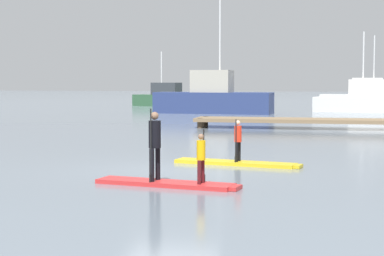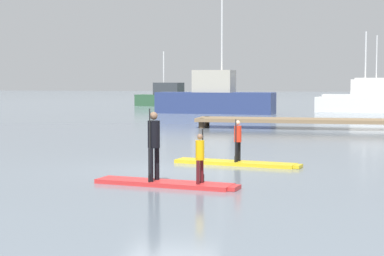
{
  "view_description": "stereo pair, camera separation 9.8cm",
  "coord_description": "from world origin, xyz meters",
  "px_view_note": "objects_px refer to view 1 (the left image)",
  "views": [
    {
      "loc": [
        4.2,
        -16.94,
        2.44
      ],
      "look_at": [
        0.15,
        2.11,
        1.0
      ],
      "focal_mm": 61.24,
      "sensor_mm": 36.0,
      "label": 1
    },
    {
      "loc": [
        4.3,
        -16.92,
        2.44
      ],
      "look_at": [
        0.15,
        2.11,
        1.0
      ],
      "focal_mm": 61.24,
      "sensor_mm": 36.0,
      "label": 2
    }
  ],
  "objects_px": {
    "paddleboard_near": "(237,163)",
    "fishing_boat_white_large": "(213,98)",
    "paddler_child_solo": "(238,138)",
    "paddleboard_far": "(168,184)",
    "paddler_adult": "(155,141)",
    "trawler_grey_distant": "(366,101)",
    "motor_boat_small_navy": "(365,97)",
    "paddler_child_front": "(201,156)",
    "fishing_boat_green_midground": "(166,97)"
  },
  "relations": [
    {
      "from": "paddleboard_near",
      "to": "fishing_boat_white_large",
      "type": "bearing_deg",
      "value": 101.54
    },
    {
      "from": "paddleboard_far",
      "to": "fishing_boat_green_midground",
      "type": "xyz_separation_m",
      "value": [
        -11.23,
        43.93,
        0.77
      ]
    },
    {
      "from": "fishing_boat_green_midground",
      "to": "motor_boat_small_navy",
      "type": "bearing_deg",
      "value": 9.75
    },
    {
      "from": "paddler_adult",
      "to": "fishing_boat_green_midground",
      "type": "distance_m",
      "value": 45.22
    },
    {
      "from": "motor_boat_small_navy",
      "to": "fishing_boat_white_large",
      "type": "bearing_deg",
      "value": -128.11
    },
    {
      "from": "paddleboard_far",
      "to": "motor_boat_small_navy",
      "type": "relative_size",
      "value": 0.44
    },
    {
      "from": "paddleboard_far",
      "to": "fishing_boat_white_large",
      "type": "xyz_separation_m",
      "value": [
        -4.75,
        32.43,
        1.07
      ]
    },
    {
      "from": "paddler_child_solo",
      "to": "fishing_boat_white_large",
      "type": "bearing_deg",
      "value": 101.56
    },
    {
      "from": "paddleboard_near",
      "to": "paddler_child_front",
      "type": "distance_m",
      "value": 4.21
    },
    {
      "from": "paddler_child_front",
      "to": "fishing_boat_green_midground",
      "type": "relative_size",
      "value": 0.19
    },
    {
      "from": "paddler_adult",
      "to": "paddler_child_front",
      "type": "xyz_separation_m",
      "value": [
        1.13,
        -0.17,
        -0.28
      ]
    },
    {
      "from": "fishing_boat_green_midground",
      "to": "motor_boat_small_navy",
      "type": "xyz_separation_m",
      "value": [
        17.92,
        3.08,
        0.06
      ]
    },
    {
      "from": "fishing_boat_white_large",
      "to": "paddleboard_far",
      "type": "bearing_deg",
      "value": -81.68
    },
    {
      "from": "paddler_adult",
      "to": "trawler_grey_distant",
      "type": "height_order",
      "value": "trawler_grey_distant"
    },
    {
      "from": "paddleboard_near",
      "to": "motor_boat_small_navy",
      "type": "distance_m",
      "value": 43.37
    },
    {
      "from": "paddler_child_solo",
      "to": "paddleboard_near",
      "type": "bearing_deg",
      "value": 131.85
    },
    {
      "from": "paddleboard_near",
      "to": "motor_boat_small_navy",
      "type": "relative_size",
      "value": 0.47
    },
    {
      "from": "paddler_child_front",
      "to": "fishing_boat_green_midground",
      "type": "height_order",
      "value": "fishing_boat_green_midground"
    },
    {
      "from": "paddler_child_front",
      "to": "fishing_boat_white_large",
      "type": "bearing_deg",
      "value": 99.69
    },
    {
      "from": "paddler_child_front",
      "to": "paddleboard_near",
      "type": "bearing_deg",
      "value": 86.71
    },
    {
      "from": "paddleboard_far",
      "to": "paddler_child_front",
      "type": "distance_m",
      "value": 1.07
    },
    {
      "from": "paddler_adult",
      "to": "trawler_grey_distant",
      "type": "distance_m",
      "value": 36.72
    },
    {
      "from": "fishing_boat_white_large",
      "to": "motor_boat_small_navy",
      "type": "height_order",
      "value": "fishing_boat_white_large"
    },
    {
      "from": "paddler_child_solo",
      "to": "paddler_child_front",
      "type": "height_order",
      "value": "paddler_child_front"
    },
    {
      "from": "paddleboard_far",
      "to": "fishing_boat_green_midground",
      "type": "bearing_deg",
      "value": 104.34
    },
    {
      "from": "paddler_child_solo",
      "to": "paddler_child_front",
      "type": "distance_m",
      "value": 4.14
    },
    {
      "from": "paddler_adult",
      "to": "paddler_child_front",
      "type": "bearing_deg",
      "value": -8.73
    },
    {
      "from": "motor_boat_small_navy",
      "to": "paddler_adult",
      "type": "bearing_deg",
      "value": -98.48
    },
    {
      "from": "paddleboard_far",
      "to": "trawler_grey_distant",
      "type": "relative_size",
      "value": 0.46
    },
    {
      "from": "paddler_child_solo",
      "to": "paddler_adult",
      "type": "bearing_deg",
      "value": -109.27
    },
    {
      "from": "fishing_boat_white_large",
      "to": "motor_boat_small_navy",
      "type": "xyz_separation_m",
      "value": [
        11.43,
        14.58,
        -0.24
      ]
    },
    {
      "from": "fishing_boat_green_midground",
      "to": "paddleboard_far",
      "type": "bearing_deg",
      "value": -75.66
    },
    {
      "from": "trawler_grey_distant",
      "to": "motor_boat_small_navy",
      "type": "bearing_deg",
      "value": 87.48
    },
    {
      "from": "trawler_grey_distant",
      "to": "paddleboard_near",
      "type": "bearing_deg",
      "value": -99.11
    },
    {
      "from": "fishing_boat_green_midground",
      "to": "paddler_adult",
      "type": "bearing_deg",
      "value": -76.03
    },
    {
      "from": "paddler_adult",
      "to": "motor_boat_small_navy",
      "type": "xyz_separation_m",
      "value": [
        7.0,
        46.96,
        -0.14
      ]
    },
    {
      "from": "paddler_child_solo",
      "to": "paddleboard_far",
      "type": "relative_size",
      "value": 0.35
    },
    {
      "from": "paddleboard_near",
      "to": "paddler_adult",
      "type": "xyz_separation_m",
      "value": [
        -1.37,
        -3.97,
        0.97
      ]
    },
    {
      "from": "trawler_grey_distant",
      "to": "paddler_adult",
      "type": "bearing_deg",
      "value": -100.24
    },
    {
      "from": "paddleboard_near",
      "to": "paddler_child_front",
      "type": "bearing_deg",
      "value": -93.29
    },
    {
      "from": "paddler_child_front",
      "to": "trawler_grey_distant",
      "type": "relative_size",
      "value": 0.16
    },
    {
      "from": "paddler_adult",
      "to": "trawler_grey_distant",
      "type": "relative_size",
      "value": 0.22
    },
    {
      "from": "paddler_child_solo",
      "to": "paddleboard_far",
      "type": "height_order",
      "value": "paddler_child_solo"
    },
    {
      "from": "fishing_boat_white_large",
      "to": "paddler_child_front",
      "type": "bearing_deg",
      "value": -80.31
    },
    {
      "from": "paddler_child_solo",
      "to": "paddler_adult",
      "type": "distance_m",
      "value": 4.2
    },
    {
      "from": "paddleboard_near",
      "to": "fishing_boat_white_large",
      "type": "height_order",
      "value": "fishing_boat_white_large"
    },
    {
      "from": "motor_boat_small_navy",
      "to": "paddler_child_solo",
      "type": "bearing_deg",
      "value": -97.45
    },
    {
      "from": "paddleboard_far",
      "to": "paddler_adult",
      "type": "relative_size",
      "value": 2.07
    },
    {
      "from": "paddler_child_solo",
      "to": "fishing_boat_white_large",
      "type": "height_order",
      "value": "fishing_boat_white_large"
    },
    {
      "from": "paddler_child_solo",
      "to": "trawler_grey_distant",
      "type": "xyz_separation_m",
      "value": [
        5.14,
        32.18,
        0.12
      ]
    }
  ]
}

